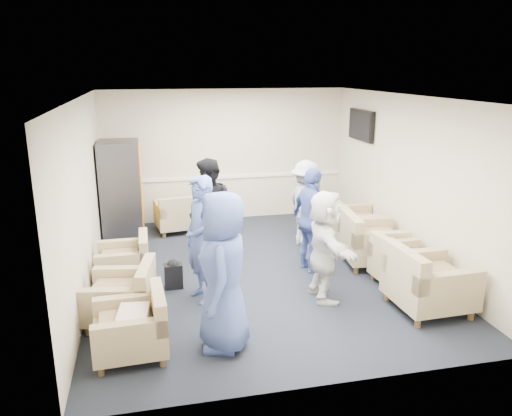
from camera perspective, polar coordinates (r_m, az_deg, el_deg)
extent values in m
plane|color=black|center=(7.94, 0.16, -7.29)|extent=(6.00, 6.00, 0.00)
plane|color=silver|center=(7.32, 0.17, 12.56)|extent=(6.00, 6.00, 0.00)
cube|color=beige|center=(10.40, -3.50, 6.00)|extent=(5.00, 0.02, 2.70)
cube|color=beige|center=(4.77, 8.18, -6.08)|extent=(5.00, 0.02, 2.70)
cube|color=beige|center=(7.39, -19.10, 1.11)|extent=(0.02, 6.00, 2.70)
cube|color=beige|center=(8.41, 17.04, 2.99)|extent=(0.02, 6.00, 2.70)
cube|color=white|center=(10.47, -3.44, 3.56)|extent=(4.98, 0.04, 0.06)
cube|color=black|center=(9.86, 11.93, 9.27)|extent=(0.07, 1.00, 0.58)
cube|color=black|center=(9.84, 11.74, 9.27)|extent=(0.01, 0.92, 0.50)
cube|color=#49484F|center=(9.89, 12.10, 8.40)|extent=(0.04, 0.10, 0.25)
cube|color=#9D8B65|center=(5.89, -14.18, -13.94)|extent=(0.82, 0.82, 0.26)
cube|color=#8A6E4C|center=(5.80, -14.30, -12.44)|extent=(0.57, 0.53, 0.09)
cube|color=#9D8B65|center=(5.75, -11.07, -10.96)|extent=(0.17, 0.79, 0.37)
cube|color=#9D8B65|center=(6.63, -15.22, -10.42)|extent=(0.94, 0.94, 0.27)
cube|color=#8A6E4C|center=(6.55, -15.33, -8.99)|extent=(0.65, 0.61, 0.10)
cube|color=#9D8B65|center=(6.42, -12.45, -7.89)|extent=(0.27, 0.82, 0.38)
cube|color=#9D8B65|center=(7.78, -14.91, -6.50)|extent=(0.76, 0.76, 0.25)
cube|color=#8A6E4C|center=(7.72, -15.00, -5.34)|extent=(0.52, 0.49, 0.09)
cube|color=#9D8B65|center=(7.67, -12.71, -4.28)|extent=(0.12, 0.76, 0.36)
cube|color=#9D8B65|center=(7.04, 19.16, -8.79)|extent=(0.97, 0.97, 0.31)
cube|color=#8A6E4C|center=(6.96, 19.31, -7.21)|extent=(0.67, 0.63, 0.11)
cube|color=#9D8B65|center=(6.69, 16.62, -6.35)|extent=(0.19, 0.95, 0.44)
cube|color=#9D8B65|center=(7.67, 16.70, -6.84)|extent=(0.85, 0.85, 0.27)
cube|color=#8A6E4C|center=(7.61, 16.81, -5.57)|extent=(0.59, 0.55, 0.10)
cube|color=#9D8B65|center=(7.39, 14.66, -4.86)|extent=(0.18, 0.82, 0.38)
cube|color=#9D8B65|center=(8.37, 13.12, -4.42)|extent=(1.00, 1.00, 0.30)
cube|color=#8A6E4C|center=(8.31, 13.21, -3.09)|extent=(0.69, 0.65, 0.11)
cube|color=#9D8B65|center=(8.14, 10.75, -2.15)|extent=(0.24, 0.92, 0.43)
cube|color=#9D8B65|center=(9.28, 11.22, -2.40)|extent=(0.91, 0.91, 0.28)
cube|color=#8A6E4C|center=(9.22, 11.28, -1.27)|extent=(0.63, 0.59, 0.10)
cube|color=#9D8B65|center=(9.06, 9.20, -0.46)|extent=(0.19, 0.87, 0.41)
cube|color=#9D8B65|center=(9.93, -8.99, -1.21)|extent=(0.90, 0.90, 0.26)
cube|color=#8A6E4C|center=(9.88, -9.04, -0.22)|extent=(0.58, 0.62, 0.09)
cube|color=#9D8B65|center=(9.52, -8.68, 0.07)|extent=(0.81, 0.24, 0.38)
cube|color=#49484F|center=(9.60, -15.16, 1.99)|extent=(0.72, 0.86, 1.83)
cube|color=#E95704|center=(9.57, -12.98, 2.65)|extent=(0.02, 0.73, 1.46)
cube|color=black|center=(9.77, -12.70, -1.71)|extent=(0.02, 0.43, 0.12)
cube|color=black|center=(7.43, -9.40, -7.67)|extent=(0.26, 0.19, 0.37)
sphere|color=black|center=(7.36, -9.46, -6.49)|extent=(0.18, 0.18, 0.18)
cube|color=silver|center=(5.77, -13.83, -11.86)|extent=(0.37, 0.46, 0.12)
imported|color=#4459A5|center=(5.60, -3.75, -7.28)|extent=(0.77, 1.01, 1.84)
imported|color=#4459A5|center=(6.77, -6.31, -3.60)|extent=(0.61, 0.74, 1.75)
imported|color=black|center=(8.18, -5.26, -0.31)|extent=(1.01, 1.05, 1.71)
imported|color=silver|center=(8.85, 5.73, 0.44)|extent=(0.73, 1.09, 1.56)
imported|color=#4459A5|center=(7.78, 6.34, -1.39)|extent=(0.60, 1.03, 1.65)
imported|color=white|center=(6.86, 7.85, -4.29)|extent=(0.52, 1.45, 1.55)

